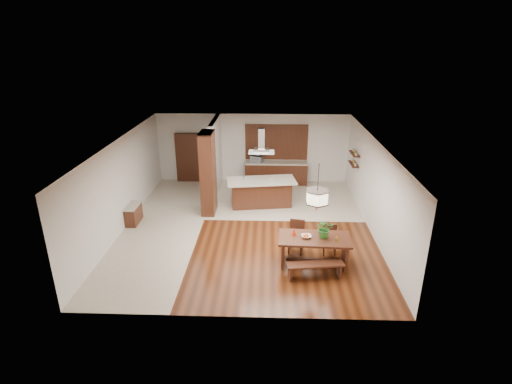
{
  "coord_description": "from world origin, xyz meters",
  "views": [
    {
      "loc": [
        0.71,
        -11.79,
        5.9
      ],
      "look_at": [
        0.3,
        0.0,
        1.25
      ],
      "focal_mm": 28.0,
      "sensor_mm": 36.0,
      "label": 1
    }
  ],
  "objects_px": {
    "dining_bench": "(315,271)",
    "foliage_plant": "(325,228)",
    "fruit_bowl": "(306,236)",
    "range_hood": "(262,141)",
    "hallway_console": "(134,214)",
    "microwave": "(257,159)",
    "dining_chair_left": "(296,237)",
    "dining_chair_right": "(330,240)",
    "kitchen_island": "(261,192)",
    "dining_table": "(314,245)",
    "pendant_lantern": "(318,188)",
    "island_cup": "(271,179)"
  },
  "relations": [
    {
      "from": "hallway_console",
      "to": "dining_table",
      "type": "bearing_deg",
      "value": -22.36
    },
    {
      "from": "fruit_bowl",
      "to": "kitchen_island",
      "type": "height_order",
      "value": "kitchen_island"
    },
    {
      "from": "dining_chair_left",
      "to": "kitchen_island",
      "type": "height_order",
      "value": "kitchen_island"
    },
    {
      "from": "dining_chair_right",
      "to": "fruit_bowl",
      "type": "bearing_deg",
      "value": -136.73
    },
    {
      "from": "pendant_lantern",
      "to": "foliage_plant",
      "type": "xyz_separation_m",
      "value": [
        0.26,
        0.03,
        -1.17
      ]
    },
    {
      "from": "island_cup",
      "to": "microwave",
      "type": "bearing_deg",
      "value": 104.01
    },
    {
      "from": "foliage_plant",
      "to": "island_cup",
      "type": "distance_m",
      "value": 4.15
    },
    {
      "from": "dining_chair_right",
      "to": "fruit_bowl",
      "type": "height_order",
      "value": "fruit_bowl"
    },
    {
      "from": "pendant_lantern",
      "to": "fruit_bowl",
      "type": "bearing_deg",
      "value": -178.85
    },
    {
      "from": "foliage_plant",
      "to": "kitchen_island",
      "type": "height_order",
      "value": "foliage_plant"
    },
    {
      "from": "hallway_console",
      "to": "dining_bench",
      "type": "distance_m",
      "value": 6.51
    },
    {
      "from": "hallway_console",
      "to": "pendant_lantern",
      "type": "bearing_deg",
      "value": -22.36
    },
    {
      "from": "fruit_bowl",
      "to": "range_hood",
      "type": "bearing_deg",
      "value": 108.03
    },
    {
      "from": "island_cup",
      "to": "dining_table",
      "type": "bearing_deg",
      "value": -73.45
    },
    {
      "from": "dining_chair_right",
      "to": "range_hood",
      "type": "bearing_deg",
      "value": 126.46
    },
    {
      "from": "hallway_console",
      "to": "fruit_bowl",
      "type": "relative_size",
      "value": 3.24
    },
    {
      "from": "dining_table",
      "to": "fruit_bowl",
      "type": "bearing_deg",
      "value": -178.85
    },
    {
      "from": "dining_table",
      "to": "hallway_console",
      "type": "bearing_deg",
      "value": 157.64
    },
    {
      "from": "range_hood",
      "to": "microwave",
      "type": "bearing_deg",
      "value": 95.95
    },
    {
      "from": "dining_chair_left",
      "to": "dining_chair_right",
      "type": "distance_m",
      "value": 0.97
    },
    {
      "from": "dining_chair_right",
      "to": "dining_bench",
      "type": "bearing_deg",
      "value": -107.65
    },
    {
      "from": "range_hood",
      "to": "microwave",
      "type": "height_order",
      "value": "range_hood"
    },
    {
      "from": "hallway_console",
      "to": "microwave",
      "type": "height_order",
      "value": "microwave"
    },
    {
      "from": "dining_table",
      "to": "range_hood",
      "type": "relative_size",
      "value": 2.2
    },
    {
      "from": "dining_chair_right",
      "to": "foliage_plant",
      "type": "height_order",
      "value": "foliage_plant"
    },
    {
      "from": "dining_chair_left",
      "to": "pendant_lantern",
      "type": "height_order",
      "value": "pendant_lantern"
    },
    {
      "from": "dining_chair_left",
      "to": "pendant_lantern",
      "type": "distance_m",
      "value": 1.92
    },
    {
      "from": "dining_table",
      "to": "foliage_plant",
      "type": "distance_m",
      "value": 0.54
    },
    {
      "from": "dining_chair_left",
      "to": "dining_chair_right",
      "type": "relative_size",
      "value": 1.12
    },
    {
      "from": "kitchen_island",
      "to": "pendant_lantern",
      "type": "bearing_deg",
      "value": -77.13
    },
    {
      "from": "hallway_console",
      "to": "pendant_lantern",
      "type": "distance_m",
      "value": 6.53
    },
    {
      "from": "hallway_console",
      "to": "dining_chair_left",
      "type": "bearing_deg",
      "value": -18.32
    },
    {
      "from": "foliage_plant",
      "to": "island_cup",
      "type": "relative_size",
      "value": 4.87
    },
    {
      "from": "dining_bench",
      "to": "foliage_plant",
      "type": "relative_size",
      "value": 2.81
    },
    {
      "from": "dining_chair_left",
      "to": "range_hood",
      "type": "distance_m",
      "value": 4.07
    },
    {
      "from": "dining_table",
      "to": "dining_chair_right",
      "type": "bearing_deg",
      "value": 47.95
    },
    {
      "from": "dining_table",
      "to": "pendant_lantern",
      "type": "xyz_separation_m",
      "value": [
        0.0,
        0.0,
        1.65
      ]
    },
    {
      "from": "dining_chair_right",
      "to": "kitchen_island",
      "type": "xyz_separation_m",
      "value": [
        -2.05,
        3.43,
        0.09
      ]
    },
    {
      "from": "foliage_plant",
      "to": "microwave",
      "type": "bearing_deg",
      "value": 107.77
    },
    {
      "from": "dining_bench",
      "to": "dining_chair_left",
      "type": "distance_m",
      "value": 1.4
    },
    {
      "from": "fruit_bowl",
      "to": "foliage_plant",
      "type": "bearing_deg",
      "value": 3.79
    },
    {
      "from": "dining_bench",
      "to": "dining_chair_left",
      "type": "relative_size",
      "value": 1.55
    },
    {
      "from": "dining_table",
      "to": "pendant_lantern",
      "type": "distance_m",
      "value": 1.65
    },
    {
      "from": "fruit_bowl",
      "to": "range_hood",
      "type": "height_order",
      "value": "range_hood"
    },
    {
      "from": "dining_bench",
      "to": "island_cup",
      "type": "xyz_separation_m",
      "value": [
        -1.13,
        4.62,
        0.85
      ]
    },
    {
      "from": "foliage_plant",
      "to": "kitchen_island",
      "type": "relative_size",
      "value": 0.2
    },
    {
      "from": "hallway_console",
      "to": "microwave",
      "type": "distance_m",
      "value": 5.72
    },
    {
      "from": "microwave",
      "to": "range_hood",
      "type": "bearing_deg",
      "value": -63.07
    },
    {
      "from": "kitchen_island",
      "to": "island_cup",
      "type": "bearing_deg",
      "value": -19.24
    },
    {
      "from": "dining_chair_right",
      "to": "foliage_plant",
      "type": "relative_size",
      "value": 1.62
    }
  ]
}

